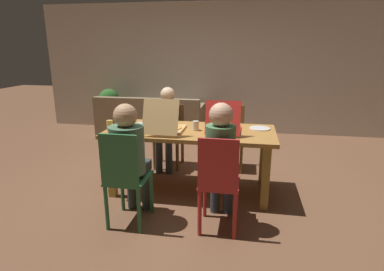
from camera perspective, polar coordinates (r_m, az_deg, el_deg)
ground_plane at (r=4.04m, az=-0.25°, el=-9.75°), size 20.00×20.00×0.00m
back_wall at (r=6.70m, az=4.57°, el=11.93°), size 7.53×0.12×2.62m
dining_table at (r=3.80m, az=-0.27°, el=-0.52°), size 1.99×0.88×0.78m
chair_0 at (r=2.97m, az=4.83°, el=-8.16°), size 0.38×0.41×0.97m
person_0 at (r=3.04m, az=5.19°, el=-3.54°), size 0.28×0.49×1.25m
chair_1 at (r=4.75m, az=-4.02°, el=0.34°), size 0.41×0.42×0.91m
person_1 at (r=4.57m, az=-4.49°, el=2.52°), size 0.30×0.49×1.19m
chair_2 at (r=3.13m, az=-12.02°, el=-7.14°), size 0.38×0.45×0.98m
person_2 at (r=3.18m, az=-11.25°, el=-2.96°), size 0.34×0.49×1.22m
chair_3 at (r=4.68m, az=6.94°, el=0.51°), size 0.40×0.42×0.92m
pizza_box_0 at (r=3.71m, az=-4.72°, el=1.59°), size 0.40×0.54×0.41m
pizza_box_1 at (r=3.70m, az=5.77°, el=1.51°), size 0.38×0.51×0.39m
plate_0 at (r=4.07m, az=-8.67°, el=2.01°), size 0.25×0.25×0.01m
plate_1 at (r=3.90m, az=12.13°, el=1.27°), size 0.25×0.25×0.01m
drinking_glass_0 at (r=4.07m, az=-13.02°, el=2.44°), size 0.07×0.07×0.10m
drinking_glass_1 at (r=3.85m, az=-10.94°, el=2.19°), size 0.07×0.07×0.15m
drinking_glass_2 at (r=3.83m, az=-14.58°, el=1.73°), size 0.07×0.07×0.13m
drinking_glass_3 at (r=3.74m, az=0.66°, el=1.77°), size 0.08×0.08×0.11m
couch at (r=6.49m, az=-7.40°, el=2.62°), size 2.10×0.84×0.80m
potted_plant at (r=6.91m, az=-14.63°, el=5.18°), size 0.44×0.44×0.90m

